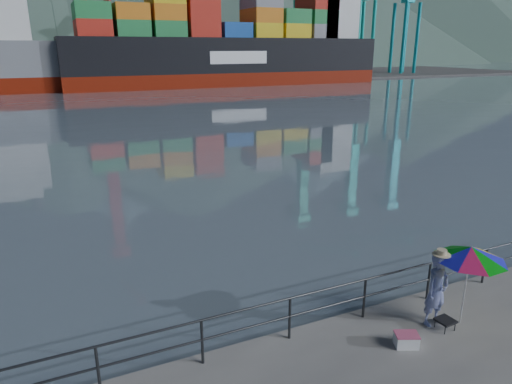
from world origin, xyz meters
TOP-DOWN VIEW (x-y plane):
  - harbor_water at (0.00, 130.00)m, footprint 500.00×280.00m
  - far_dock at (10.00, 93.00)m, footprint 200.00×40.00m
  - guardrail at (0.00, 1.70)m, footprint 22.00×0.06m
  - container_stacks at (32.63, 93.44)m, footprint 58.00×5.40m
  - fisherman at (2.33, 0.82)m, footprint 0.66×0.46m
  - beach_umbrella at (2.93, 0.57)m, footprint 2.10×2.10m
  - folding_stool at (2.39, 0.52)m, footprint 0.41×0.41m
  - cooler_bag at (1.15, 0.40)m, footprint 0.57×0.48m
  - fishing_rod at (1.95, 1.85)m, footprint 0.27×1.64m
  - container_ship at (26.22, 70.63)m, footprint 54.72×9.12m

SIDE VIEW (x-z plane):
  - harbor_water at x=0.00m, z-range 0.00..0.00m
  - far_dock at x=10.00m, z-range -0.20..0.20m
  - fishing_rod at x=1.95m, z-range -0.58..0.58m
  - folding_stool at x=2.39m, z-range 0.01..0.26m
  - cooler_bag at x=1.15m, z-range 0.00..0.28m
  - guardrail at x=0.00m, z-range 0.01..1.03m
  - fisherman at x=2.33m, z-range 0.00..1.73m
  - beach_umbrella at x=2.93m, z-range 0.80..2.74m
  - container_stacks at x=32.63m, z-range -1.06..6.74m
  - container_ship at x=26.22m, z-range -3.17..14.93m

